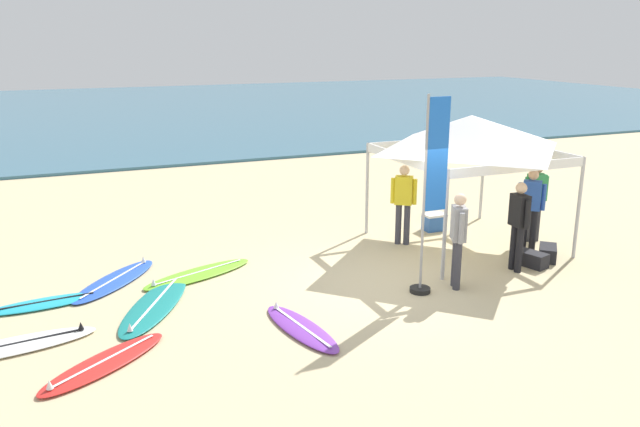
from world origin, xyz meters
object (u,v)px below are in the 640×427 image
at_px(surfboard_cyan, 43,303).
at_px(cooler_box, 434,222).
at_px(surfboard_red, 104,363).
at_px(banner_flag, 430,204).
at_px(surfboard_blue, 115,280).
at_px(person_grey, 458,234).
at_px(person_yellow, 403,199).
at_px(person_green, 535,197).
at_px(surfboard_lime, 198,274).
at_px(person_black, 519,220).
at_px(surfboard_teal, 155,305).
at_px(gear_bag_near_tent, 548,253).
at_px(surfboard_purple, 301,328).
at_px(canopy_tent, 471,133).
at_px(surfboard_white, 13,346).
at_px(gear_bag_by_pole, 531,259).
at_px(person_blue, 531,205).

relative_size(surfboard_cyan, cooler_box, 3.81).
distance_m(surfboard_red, banner_flag, 5.64).
height_order(surfboard_blue, person_grey, person_grey).
relative_size(person_yellow, person_green, 1.00).
xyz_separation_m(surfboard_lime, person_black, (5.61, -2.03, 0.95)).
relative_size(surfboard_cyan, person_green, 1.11).
relative_size(surfboard_teal, person_green, 1.49).
xyz_separation_m(person_yellow, person_grey, (-0.35, -2.51, 0.00)).
relative_size(surfboard_blue, cooler_box, 4.21).
relative_size(surfboard_red, gear_bag_near_tent, 3.32).
height_order(banner_flag, cooler_box, banner_flag).
xyz_separation_m(surfboard_purple, person_grey, (3.13, 0.54, 0.95)).
distance_m(person_grey, banner_flag, 0.82).
height_order(surfboard_cyan, surfboard_purple, same).
relative_size(banner_flag, cooler_box, 6.80).
height_order(canopy_tent, surfboard_cyan, canopy_tent).
xyz_separation_m(canopy_tent, person_yellow, (-1.20, 0.54, -1.40)).
xyz_separation_m(surfboard_blue, gear_bag_near_tent, (8.06, -2.04, 0.10)).
bearing_deg(gear_bag_near_tent, canopy_tent, 123.87).
relative_size(surfboard_white, banner_flag, 0.70).
bearing_deg(surfboard_red, gear_bag_by_pole, 6.37).
xyz_separation_m(surfboard_red, cooler_box, (7.51, 3.63, 0.16)).
height_order(surfboard_purple, person_blue, person_blue).
distance_m(canopy_tent, surfboard_purple, 5.81).
distance_m(person_yellow, person_grey, 2.53).
bearing_deg(canopy_tent, cooler_box, 90.94).
bearing_deg(surfboard_blue, surfboard_red, -98.01).
height_order(canopy_tent, person_black, canopy_tent).
distance_m(surfboard_lime, surfboard_red, 3.41).
relative_size(banner_flag, gear_bag_near_tent, 5.67).
bearing_deg(banner_flag, person_grey, -5.63).
bearing_deg(person_green, surfboard_teal, -176.95).
height_order(person_grey, gear_bag_near_tent, person_grey).
relative_size(person_yellow, person_grey, 1.00).
bearing_deg(person_black, surfboard_white, 178.66).
xyz_separation_m(surfboard_lime, gear_bag_near_tent, (6.61, -1.79, 0.10)).
bearing_deg(person_blue, person_yellow, 147.41).
bearing_deg(canopy_tent, surfboard_teal, -173.13).
distance_m(surfboard_purple, surfboard_red, 2.84).
height_order(surfboard_cyan, person_yellow, person_yellow).
distance_m(surfboard_teal, surfboard_white, 2.20).
bearing_deg(surfboard_cyan, person_grey, -16.12).
height_order(person_black, person_green, same).
bearing_deg(person_yellow, canopy_tent, -24.07).
xyz_separation_m(canopy_tent, person_black, (-0.03, -1.69, -1.40)).
xyz_separation_m(canopy_tent, surfboard_blue, (-7.09, 0.60, -2.35)).
bearing_deg(surfboard_cyan, person_yellow, 4.54).
distance_m(surfboard_blue, person_black, 7.48).
distance_m(surfboard_white, person_yellow, 7.81).
xyz_separation_m(surfboard_red, person_blue, (8.49, 1.64, 0.95)).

